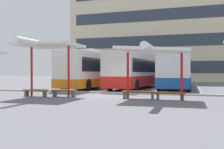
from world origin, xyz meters
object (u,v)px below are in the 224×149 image
object	(u,v)px
bench_2	(36,91)
bench_4	(138,93)
coach_bus_2	(177,72)
coach_bus_1	(136,71)
bench_3	(64,91)
coach_bus_0	(97,71)
bench_5	(170,94)
waiting_shelter_1	(47,46)
waiting_shelter_2	(153,51)

from	to	relation	value
bench_2	bench_4	size ratio (longest dim) A/B	0.82
bench_2	coach_bus_2	bearing A→B (deg)	55.17
coach_bus_1	coach_bus_2	world-z (taller)	coach_bus_1
bench_3	coach_bus_0	bearing A→B (deg)	97.65
bench_4	bench_5	bearing A→B (deg)	-4.15
coach_bus_0	bench_2	world-z (taller)	coach_bus_0
bench_5	bench_2	bearing A→B (deg)	-177.08
bench_5	coach_bus_0	bearing A→B (deg)	130.11
coach_bus_2	waiting_shelter_1	distance (m)	13.78
coach_bus_1	bench_4	distance (m)	9.66
bench_4	bench_5	xyz separation A→B (m)	(1.80, -0.13, -0.01)
bench_2	waiting_shelter_1	bearing A→B (deg)	-5.92
waiting_shelter_2	waiting_shelter_1	bearing A→B (deg)	-177.43
bench_3	bench_4	size ratio (longest dim) A/B	0.85
coach_bus_2	bench_2	xyz separation A→B (m)	(-8.06, -11.58, -1.27)
waiting_shelter_2	bench_5	size ratio (longest dim) A/B	2.84
bench_2	coach_bus_1	bearing A→B (deg)	66.00
bench_2	bench_3	bearing A→B (deg)	11.76
coach_bus_0	waiting_shelter_1	world-z (taller)	coach_bus_0
coach_bus_0	bench_5	world-z (taller)	coach_bus_0
coach_bus_0	coach_bus_1	bearing A→B (deg)	4.63
bench_4	coach_bus_2	bearing A→B (deg)	81.86
bench_2	waiting_shelter_2	size ratio (longest dim) A/B	0.34
waiting_shelter_2	bench_3	bearing A→B (deg)	178.18
coach_bus_1	bench_3	bearing A→B (deg)	-105.30
coach_bus_0	bench_2	bearing A→B (deg)	-93.36
coach_bus_0	bench_2	distance (m)	9.70
coach_bus_0	waiting_shelter_2	size ratio (longest dim) A/B	2.64
bench_2	bench_3	xyz separation A→B (m)	(1.80, 0.37, 0.00)
waiting_shelter_2	bench_5	world-z (taller)	waiting_shelter_2
coach_bus_2	bench_5	distance (m)	11.23
coach_bus_1	waiting_shelter_1	bearing A→B (deg)	-109.34
coach_bus_0	coach_bus_1	distance (m)	3.86
coach_bus_2	coach_bus_0	bearing A→B (deg)	-165.08
waiting_shelter_2	bench_4	bearing A→B (deg)	158.44
bench_4	waiting_shelter_1	bearing A→B (deg)	-173.39
waiting_shelter_1	bench_2	xyz separation A→B (m)	(-0.90, 0.09, -2.81)
coach_bus_0	bench_3	distance (m)	9.39
coach_bus_1	waiting_shelter_1	world-z (taller)	coach_bus_1
waiting_shelter_1	bench_2	world-z (taller)	waiting_shelter_1
bench_3	waiting_shelter_2	size ratio (longest dim) A/B	0.35
coach_bus_1	bench_3	xyz separation A→B (m)	(-2.61, -9.52, -1.29)
coach_bus_0	bench_5	distance (m)	12.06
bench_2	coach_bus_0	bearing A→B (deg)	86.64
coach_bus_2	bench_3	size ratio (longest dim) A/B	7.44
waiting_shelter_2	bench_4	xyz separation A→B (m)	(-0.90, 0.36, -2.36)
coach_bus_1	coach_bus_2	bearing A→B (deg)	24.77
coach_bus_2	bench_3	world-z (taller)	coach_bus_2
bench_3	bench_5	size ratio (longest dim) A/B	1.00
coach_bus_1	bench_3	distance (m)	9.96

